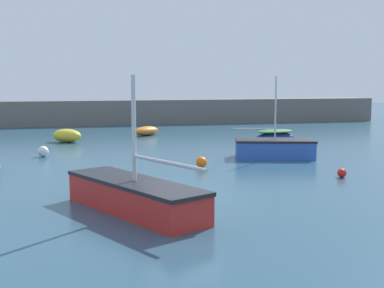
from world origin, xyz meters
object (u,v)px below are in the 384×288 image
rowboat_with_red_cover (275,137)px  dinghy_near_pier (146,131)px  mooring_buoy_red (342,173)px  mooring_buoy_orange (201,162)px  sailboat_short_mast (275,148)px  mooring_buoy_white (43,151)px  fishing_dinghy_green (67,136)px  sailboat_twin_hulled (135,196)px

rowboat_with_red_cover → dinghy_near_pier: size_ratio=1.29×
mooring_buoy_red → mooring_buoy_orange: mooring_buoy_orange is taller
mooring_buoy_orange → mooring_buoy_red: bearing=-35.1°
dinghy_near_pier → sailboat_short_mast: bearing=-107.1°
mooring_buoy_red → mooring_buoy_white: size_ratio=0.67×
sailboat_short_mast → mooring_buoy_red: sailboat_short_mast is taller
dinghy_near_pier → mooring_buoy_red: bearing=-111.8°
fishing_dinghy_green → rowboat_with_red_cover: 13.41m
sailboat_short_mast → dinghy_near_pier: 13.23m
mooring_buoy_red → dinghy_near_pier: bearing=107.9°
mooring_buoy_red → mooring_buoy_white: bearing=145.0°
sailboat_short_mast → mooring_buoy_white: 12.26m
sailboat_twin_hulled → fishing_dinghy_green: size_ratio=2.61×
mooring_buoy_orange → mooring_buoy_white: bearing=145.1°
sailboat_twin_hulled → mooring_buoy_red: (9.19, 3.88, -0.33)m
dinghy_near_pier → mooring_buoy_white: size_ratio=4.10×
rowboat_with_red_cover → mooring_buoy_white: rowboat_with_red_cover is taller
dinghy_near_pier → fishing_dinghy_green: bearing=167.9°
sailboat_short_mast → fishing_dinghy_green: size_ratio=1.93×
rowboat_with_red_cover → mooring_buoy_orange: bearing=34.0°
sailboat_twin_hulled → mooring_buoy_red: sailboat_twin_hulled is taller
mooring_buoy_white → rowboat_with_red_cover: bearing=9.5°
rowboat_with_red_cover → mooring_buoy_red: (-1.39, -11.20, -0.28)m
rowboat_with_red_cover → mooring_buoy_red: rowboat_with_red_cover is taller
fishing_dinghy_green → mooring_buoy_white: fishing_dinghy_green is taller
mooring_buoy_red → mooring_buoy_orange: bearing=144.9°
sailboat_short_mast → dinghy_near_pier: bearing=126.9°
fishing_dinghy_green → rowboat_with_red_cover: bearing=14.1°
dinghy_near_pier → mooring_buoy_orange: bearing=-127.3°
rowboat_with_red_cover → mooring_buoy_white: (-14.01, -2.35, -0.18)m
rowboat_with_red_cover → mooring_buoy_orange: rowboat_with_red_cover is taller
sailboat_twin_hulled → mooring_buoy_red: bearing=-94.5°
fishing_dinghy_green → mooring_buoy_white: 6.37m
sailboat_twin_hulled → mooring_buoy_white: (-3.43, 12.73, -0.24)m
sailboat_twin_hulled → mooring_buoy_orange: (3.98, 7.55, -0.27)m
fishing_dinghy_green → sailboat_short_mast: bearing=-9.9°
mooring_buoy_orange → sailboat_short_mast: bearing=25.8°
mooring_buoy_red → mooring_buoy_orange: size_ratio=0.73×
sailboat_short_mast → mooring_buoy_white: size_ratio=7.60×
rowboat_with_red_cover → sailboat_short_mast: bearing=53.7°
mooring_buoy_white → dinghy_near_pier: bearing=53.6°
sailboat_short_mast → mooring_buoy_red: 5.88m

